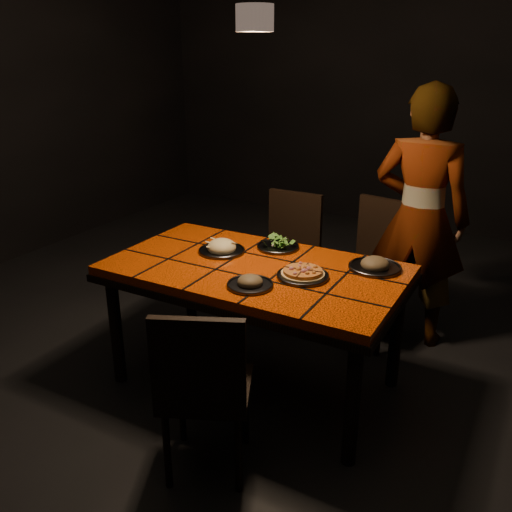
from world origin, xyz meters
The scene contains 12 objects.
room_shell centered at (0.00, 0.00, 1.50)m, with size 6.04×7.04×3.08m.
dining_table centered at (0.00, 0.00, 0.67)m, with size 1.62×0.92×0.75m.
chair_near centered at (0.17, -0.77, 0.50)m, with size 0.52×0.52×0.87m.
chair_far_left centered at (-0.23, 0.92, 0.52)m, with size 0.41×0.41×0.91m.
chair_far_right centered at (0.42, 0.93, 0.54)m, with size 0.49×0.49×0.94m.
diner centered at (0.65, 1.01, 0.85)m, with size 0.62×0.41×1.69m, color brown.
pendant_lamp centered at (0.00, 0.00, 2.02)m, with size 0.18×0.18×1.06m.
plate_pizza centered at (0.30, -0.02, 0.77)m, with size 0.27×0.27×0.04m.
plate_pasta centered at (-0.27, 0.09, 0.77)m, with size 0.27×0.27×0.09m.
plate_salad centered at (-0.01, 0.31, 0.78)m, with size 0.25×0.25×0.07m.
plate_mushroom_a centered at (0.11, -0.25, 0.77)m, with size 0.24×0.24×0.08m.
plate_mushroom_b centered at (0.59, 0.28, 0.77)m, with size 0.29×0.29×0.09m.
Camera 1 is at (1.34, -2.41, 1.87)m, focal length 38.00 mm.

